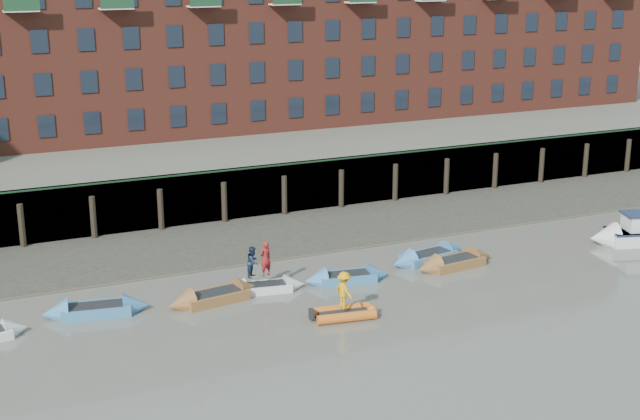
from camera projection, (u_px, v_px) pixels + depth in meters
ground at (432, 358)px, 37.09m from camera, size 220.00×220.00×0.00m
foreshore at (277, 236)px, 52.89m from camera, size 110.00×8.00×0.50m
mud_band at (298, 253)px, 49.90m from camera, size 110.00×1.60×0.10m
river_wall at (251, 192)px, 56.28m from camera, size 110.00×1.23×3.30m
bank_terrace at (192, 150)px, 68.23m from camera, size 110.00×28.00×3.20m
rowboat_1 at (96, 310)px, 41.41m from camera, size 5.07×2.19×1.42m
rowboat_2 at (215, 297)px, 42.99m from camera, size 5.04×2.13×1.42m
rowboat_3 at (265, 287)px, 44.28m from camera, size 4.14×1.80×1.16m
rowboat_4 at (347, 277)px, 45.55m from camera, size 4.65×1.95×1.31m
rowboat_5 at (429, 257)px, 48.57m from camera, size 5.03×2.20×1.41m
rowboat_6 at (455, 262)px, 47.69m from camera, size 4.97×1.93×1.40m
rib_tender at (346, 313)px, 41.12m from camera, size 3.11×1.81×0.53m
motor_launch at (631, 234)px, 51.36m from camera, size 5.94×3.37×2.33m
person_rower_a at (265, 259)px, 43.98m from camera, size 0.76×0.61×1.80m
person_rower_b at (253, 262)px, 43.86m from camera, size 0.95×0.97×1.58m
person_rib_crew at (344, 290)px, 40.75m from camera, size 0.85×1.24×1.76m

